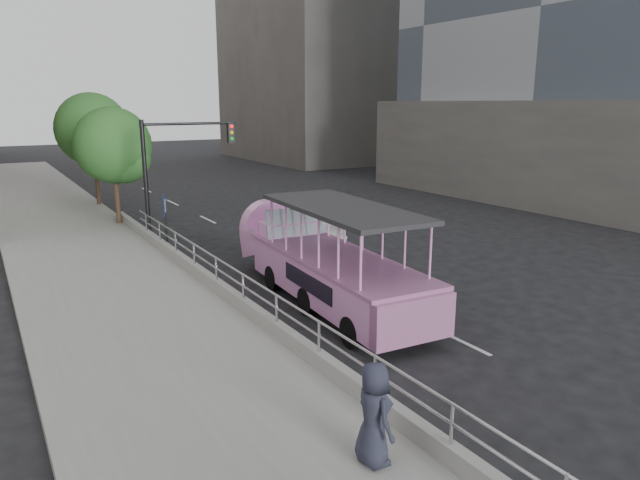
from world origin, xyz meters
TOP-DOWN VIEW (x-y plane):
  - ground at (0.00, 0.00)m, footprint 160.00×160.00m
  - sidewalk at (-5.75, 10.00)m, footprint 5.50×80.00m
  - kerb_wall at (-3.12, 2.00)m, footprint 0.24×30.00m
  - guardrail at (-3.12, 2.00)m, footprint 0.07×22.00m
  - duck_boat at (-0.32, 2.50)m, footprint 2.88×9.43m
  - car at (3.20, 9.30)m, footprint 1.81×4.04m
  - pedestrian_far at (-4.13, -5.33)m, footprint 0.62×0.88m
  - parking_sign at (-3.00, 9.56)m, footprint 0.23×0.53m
  - traffic_signal at (-1.70, 12.50)m, footprint 4.20×0.32m
  - street_tree_near at (-3.30, 15.93)m, footprint 3.52×3.52m
  - street_tree_far at (-3.10, 21.93)m, footprint 3.97×3.97m
  - midrise_stone_a at (26.00, 42.00)m, footprint 20.00×20.00m

SIDE VIEW (x-z plane):
  - ground at x=0.00m, z-range 0.00..0.00m
  - sidewalk at x=-5.75m, z-range 0.00..0.30m
  - kerb_wall at x=-3.12m, z-range 0.30..0.66m
  - car at x=3.20m, z-range 0.00..1.35m
  - guardrail at x=-3.12m, z-range 0.79..1.50m
  - duck_boat at x=-0.32m, z-range -0.40..2.69m
  - pedestrian_far at x=-4.13m, z-range 0.30..2.00m
  - parking_sign at x=-3.00m, z-range 0.34..2.82m
  - traffic_signal at x=-1.70m, z-range 0.90..6.10m
  - street_tree_near at x=-3.30m, z-range 0.96..6.68m
  - street_tree_far at x=-3.10m, z-range 1.08..7.53m
  - midrise_stone_a at x=26.00m, z-range 0.00..32.00m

